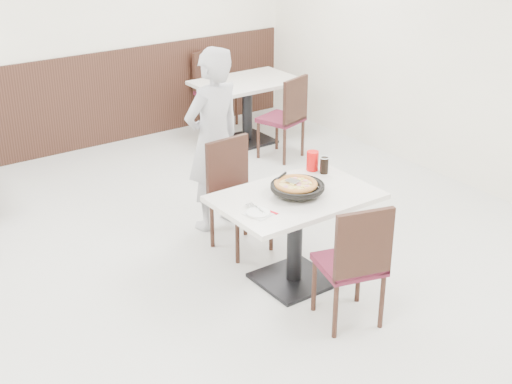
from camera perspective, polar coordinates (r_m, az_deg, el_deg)
floor at (r=5.75m, az=-1.63°, el=-6.84°), size 7.00×7.00×0.00m
wall_back at (r=8.24m, az=-15.76°, el=12.34°), size 6.00×0.04×2.80m
wall_right at (r=7.22m, az=18.78°, el=10.39°), size 0.04×7.00×2.80m
wainscot_back at (r=8.42m, az=-15.07°, el=6.67°), size 5.90×0.03×1.10m
main_table at (r=5.53m, az=3.11°, el=-3.79°), size 1.29×0.95×0.75m
chair_near at (r=5.06m, az=7.47°, el=-5.52°), size 0.52×0.52×0.95m
chair_far at (r=5.97m, az=-1.19°, el=-0.49°), size 0.44×0.44×0.95m
trivet at (r=5.40m, az=3.22°, el=0.12°), size 0.15×0.15×0.04m
pizza_pan at (r=5.35m, az=3.33°, el=0.16°), size 0.37×0.37×0.01m
pizza at (r=5.37m, az=3.19°, el=0.46°), size 0.32×0.32×0.02m
pizza_server at (r=5.38m, az=2.96°, el=0.90°), size 0.11×0.12×0.00m
napkin at (r=5.07m, az=0.26°, el=-1.71°), size 0.22×0.22×0.00m
side_plate at (r=5.06m, az=0.16°, el=-1.66°), size 0.19×0.19×0.01m
fork at (r=5.10m, az=0.19°, el=-1.33°), size 0.03×0.16×0.00m
cola_glass at (r=5.75m, az=5.48°, el=2.12°), size 0.08×0.08×0.13m
red_cup at (r=5.80m, az=4.54°, el=2.51°), size 0.11×0.11×0.16m
diner_person at (r=6.26m, az=-3.43°, el=4.16°), size 0.66×0.48×1.65m
bg_table_right at (r=8.52m, az=-0.71°, el=6.47°), size 1.29×0.95×0.75m
bg_chair_right_near at (r=8.00m, az=2.00°, el=6.02°), size 0.53×0.53×0.95m
bg_chair_right_far at (r=9.06m, az=-3.19°, el=8.18°), size 0.55×0.55×0.95m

